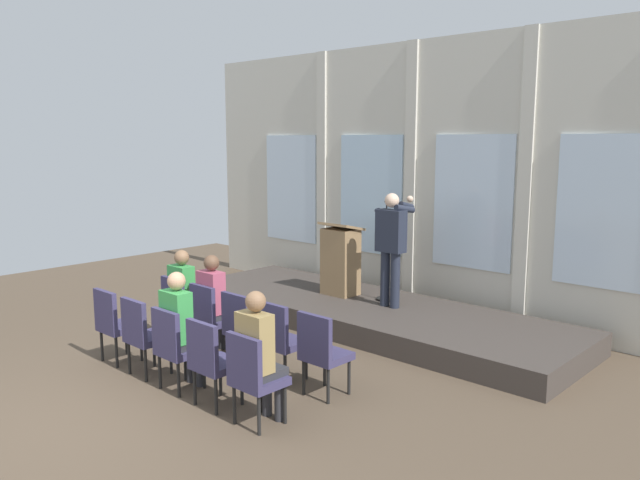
{
  "coord_description": "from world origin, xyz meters",
  "views": [
    {
      "loc": [
        5.68,
        -2.64,
        2.77
      ],
      "look_at": [
        0.1,
        3.38,
        1.44
      ],
      "focal_mm": 35.22,
      "sensor_mm": 36.0,
      "label": 1
    }
  ],
  "objects_px": {
    "chair_r0_c2": "(243,325)",
    "chair_r1_c0": "(115,321)",
    "chair_r0_c3": "(280,336)",
    "audience_r0_c1": "(215,299)",
    "audience_r1_c2": "(181,324)",
    "mic_stand": "(386,279)",
    "audience_r0_c0": "(185,291)",
    "chair_r1_c2": "(175,344)",
    "chair_r0_c4": "(322,349)",
    "chair_r1_c4": "(253,374)",
    "chair_r0_c1": "(210,315)",
    "lectern": "(341,260)",
    "chair_r0_c0": "(180,306)",
    "audience_r1_c4": "(259,351)",
    "speaker": "(391,241)",
    "chair_r1_c1": "(143,332)",
    "chair_r1_c3": "(211,358)"
  },
  "relations": [
    {
      "from": "audience_r0_c0",
      "to": "chair_r1_c0",
      "type": "relative_size",
      "value": 1.38
    },
    {
      "from": "chair_r0_c1",
      "to": "chair_r1_c3",
      "type": "relative_size",
      "value": 1.0
    },
    {
      "from": "chair_r1_c2",
      "to": "chair_r1_c0",
      "type": "bearing_deg",
      "value": 180.0
    },
    {
      "from": "chair_r0_c0",
      "to": "chair_r1_c0",
      "type": "relative_size",
      "value": 1.0
    },
    {
      "from": "chair_r0_c1",
      "to": "chair_r1_c3",
      "type": "xyz_separation_m",
      "value": [
        1.3,
        -0.97,
        0.0
      ]
    },
    {
      "from": "lectern",
      "to": "chair_r0_c0",
      "type": "height_order",
      "value": "lectern"
    },
    {
      "from": "chair_r0_c3",
      "to": "chair_r1_c2",
      "type": "height_order",
      "value": "same"
    },
    {
      "from": "chair_r0_c1",
      "to": "audience_r0_c1",
      "type": "bearing_deg",
      "value": 90.0
    },
    {
      "from": "mic_stand",
      "to": "audience_r0_c0",
      "type": "height_order",
      "value": "mic_stand"
    },
    {
      "from": "chair_r1_c1",
      "to": "chair_r1_c2",
      "type": "bearing_deg",
      "value": 0.0
    },
    {
      "from": "chair_r0_c4",
      "to": "chair_r1_c4",
      "type": "bearing_deg",
      "value": -90.0
    },
    {
      "from": "chair_r0_c4",
      "to": "chair_r1_c3",
      "type": "relative_size",
      "value": 1.0
    },
    {
      "from": "chair_r0_c3",
      "to": "audience_r1_c2",
      "type": "distance_m",
      "value": 1.12
    },
    {
      "from": "audience_r0_c1",
      "to": "chair_r1_c1",
      "type": "distance_m",
      "value": 1.07
    },
    {
      "from": "chair_r1_c1",
      "to": "chair_r0_c1",
      "type": "bearing_deg",
      "value": 90.0
    },
    {
      "from": "speaker",
      "to": "chair_r1_c0",
      "type": "bearing_deg",
      "value": -114.73
    },
    {
      "from": "speaker",
      "to": "chair_r0_c0",
      "type": "xyz_separation_m",
      "value": [
        -1.62,
        -2.55,
        -0.76
      ]
    },
    {
      "from": "audience_r0_c1",
      "to": "audience_r1_c2",
      "type": "bearing_deg",
      "value": -56.27
    },
    {
      "from": "mic_stand",
      "to": "chair_r0_c1",
      "type": "xyz_separation_m",
      "value": [
        -0.7,
        -2.8,
        -0.12
      ]
    },
    {
      "from": "chair_r0_c3",
      "to": "chair_r0_c2",
      "type": "bearing_deg",
      "value": 180.0
    },
    {
      "from": "chair_r0_c1",
      "to": "audience_r1_c4",
      "type": "relative_size",
      "value": 0.7
    },
    {
      "from": "chair_r0_c0",
      "to": "chair_r1_c1",
      "type": "bearing_deg",
      "value": -56.23
    },
    {
      "from": "chair_r0_c0",
      "to": "chair_r0_c1",
      "type": "relative_size",
      "value": 1.0
    },
    {
      "from": "lectern",
      "to": "chair_r0_c2",
      "type": "bearing_deg",
      "value": -75.05
    },
    {
      "from": "chair_r0_c3",
      "to": "audience_r1_c2",
      "type": "relative_size",
      "value": 0.7
    },
    {
      "from": "chair_r1_c0",
      "to": "chair_r1_c2",
      "type": "distance_m",
      "value": 1.3
    },
    {
      "from": "mic_stand",
      "to": "chair_r0_c2",
      "type": "height_order",
      "value": "mic_stand"
    },
    {
      "from": "audience_r0_c0",
      "to": "audience_r1_c4",
      "type": "bearing_deg",
      "value": -20.55
    },
    {
      "from": "audience_r1_c2",
      "to": "audience_r1_c4",
      "type": "distance_m",
      "value": 1.3
    },
    {
      "from": "chair_r0_c0",
      "to": "chair_r1_c3",
      "type": "relative_size",
      "value": 1.0
    },
    {
      "from": "audience_r1_c4",
      "to": "chair_r1_c1",
      "type": "bearing_deg",
      "value": -177.65
    },
    {
      "from": "chair_r0_c2",
      "to": "chair_r1_c0",
      "type": "distance_m",
      "value": 1.62
    },
    {
      "from": "mic_stand",
      "to": "audience_r0_c0",
      "type": "relative_size",
      "value": 1.2
    },
    {
      "from": "chair_r0_c0",
      "to": "chair_r0_c2",
      "type": "height_order",
      "value": "same"
    },
    {
      "from": "chair_r0_c1",
      "to": "chair_r1_c3",
      "type": "height_order",
      "value": "same"
    },
    {
      "from": "audience_r0_c0",
      "to": "chair_r1_c1",
      "type": "bearing_deg",
      "value": -58.36
    },
    {
      "from": "speaker",
      "to": "chair_r0_c1",
      "type": "height_order",
      "value": "speaker"
    },
    {
      "from": "chair_r1_c1",
      "to": "chair_r1_c3",
      "type": "height_order",
      "value": "same"
    },
    {
      "from": "chair_r0_c1",
      "to": "chair_r0_c2",
      "type": "distance_m",
      "value": 0.65
    },
    {
      "from": "speaker",
      "to": "mic_stand",
      "type": "relative_size",
      "value": 1.08
    },
    {
      "from": "chair_r0_c2",
      "to": "chair_r1_c0",
      "type": "xyz_separation_m",
      "value": [
        -1.3,
        -0.97,
        0.0
      ]
    },
    {
      "from": "mic_stand",
      "to": "chair_r0_c1",
      "type": "bearing_deg",
      "value": -104.09
    },
    {
      "from": "chair_r0_c2",
      "to": "chair_r1_c4",
      "type": "xyz_separation_m",
      "value": [
        1.3,
        -0.97,
        0.0
      ]
    },
    {
      "from": "lectern",
      "to": "audience_r0_c0",
      "type": "relative_size",
      "value": 0.89
    },
    {
      "from": "chair_r1_c2",
      "to": "chair_r0_c4",
      "type": "bearing_deg",
      "value": 36.79
    },
    {
      "from": "speaker",
      "to": "chair_r0_c4",
      "type": "bearing_deg",
      "value": -69.1
    },
    {
      "from": "speaker",
      "to": "audience_r1_c4",
      "type": "relative_size",
      "value": 1.25
    },
    {
      "from": "chair_r1_c0",
      "to": "audience_r1_c4",
      "type": "xyz_separation_m",
      "value": [
        2.6,
        0.08,
        0.21
      ]
    },
    {
      "from": "speaker",
      "to": "chair_r1_c2",
      "type": "distance_m",
      "value": 3.62
    },
    {
      "from": "audience_r0_c0",
      "to": "chair_r0_c4",
      "type": "xyz_separation_m",
      "value": [
        2.6,
        -0.08,
        -0.19
      ]
    }
  ]
}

